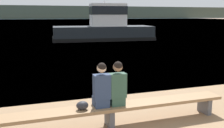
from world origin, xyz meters
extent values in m
plane|color=teal|center=(0.00, 125.57, 0.00)|extent=(240.00, 240.00, 0.00)
cube|color=#424738|center=(0.00, 181.13, 4.39)|extent=(600.00, 12.00, 8.78)
cube|color=#8E6B47|center=(-0.87, 3.52, 0.45)|extent=(5.84, 0.51, 0.07)
cube|color=#515156|center=(1.75, 3.52, 0.21)|extent=(0.12, 0.43, 0.42)
cube|color=#515156|center=(-0.87, 3.52, 0.21)|extent=(0.12, 0.43, 0.42)
cube|color=navy|center=(-1.05, 3.59, 0.59)|extent=(0.32, 0.39, 0.20)
cube|color=navy|center=(-1.05, 3.50, 0.97)|extent=(0.37, 0.22, 0.56)
sphere|color=beige|center=(-1.05, 3.50, 1.39)|extent=(0.21, 0.21, 0.21)
sphere|color=black|center=(-1.05, 3.48, 1.42)|extent=(0.19, 0.19, 0.19)
cube|color=#2D4C3D|center=(-0.68, 3.59, 0.59)|extent=(0.32, 0.39, 0.20)
cube|color=#2D4C3D|center=(-0.68, 3.50, 0.97)|extent=(0.37, 0.22, 0.56)
sphere|color=#846047|center=(-0.68, 3.50, 1.39)|extent=(0.22, 0.22, 0.22)
sphere|color=black|center=(-0.68, 3.48, 1.42)|extent=(0.20, 0.20, 0.20)
ellipsoid|color=#232328|center=(-1.50, 3.49, 0.59)|extent=(0.27, 0.21, 0.19)
cube|color=black|center=(4.62, 23.01, 0.70)|extent=(10.23, 4.22, 1.40)
cube|color=black|center=(4.62, 23.01, 0.17)|extent=(10.44, 4.37, 0.34)
cube|color=silver|center=(5.12, 22.97, 2.53)|extent=(3.65, 2.32, 2.25)
cube|color=black|center=(5.12, 22.97, 2.98)|extent=(3.73, 2.39, 0.81)
camera|label=1|loc=(-2.49, -1.63, 2.53)|focal=40.00mm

